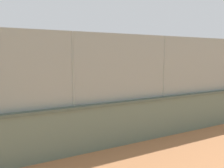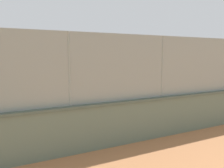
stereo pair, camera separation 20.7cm
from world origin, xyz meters
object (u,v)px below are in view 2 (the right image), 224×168
object	(u,v)px
player_crossing_court	(121,76)
sports_ball	(139,76)
player_at_service_line	(114,95)
player_near_wall_returning	(33,88)

from	to	relation	value
player_crossing_court	sports_ball	size ratio (longest dim) A/B	19.64
player_at_service_line	player_crossing_court	bearing A→B (deg)	-119.83
player_at_service_line	sports_ball	xyz separation A→B (m)	(-5.92, -7.08, 0.02)
player_at_service_line	sports_ball	distance (m)	9.23
player_crossing_court	player_near_wall_returning	xyz separation A→B (m)	(7.87, 4.46, 0.06)
player_at_service_line	player_near_wall_returning	world-z (taller)	player_at_service_line
player_crossing_court	player_near_wall_returning	bearing A→B (deg)	29.55
player_at_service_line	player_near_wall_returning	xyz separation A→B (m)	(2.99, -4.06, -0.05)
player_at_service_line	sports_ball	bearing A→B (deg)	-129.89
player_near_wall_returning	sports_ball	size ratio (longest dim) A/B	21.04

